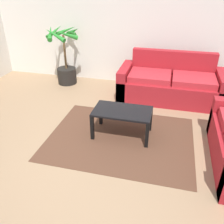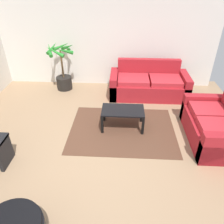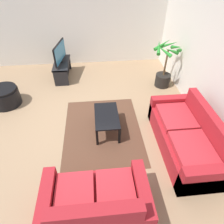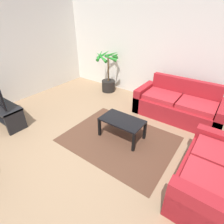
% 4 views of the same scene
% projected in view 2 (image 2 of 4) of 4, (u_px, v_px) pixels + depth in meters
% --- Properties ---
extents(ground_plane, '(6.60, 6.60, 0.00)m').
position_uv_depth(ground_plane, '(96.00, 150.00, 4.06)').
color(ground_plane, '#937556').
extents(wall_back, '(6.00, 0.06, 2.70)m').
position_uv_depth(wall_back, '(107.00, 38.00, 5.87)').
color(wall_back, silver).
rests_on(wall_back, ground).
extents(couch_main, '(2.03, 0.90, 0.90)m').
position_uv_depth(couch_main, '(148.00, 85.00, 5.77)').
color(couch_main, maroon).
rests_on(couch_main, ground).
extents(couch_loveseat, '(0.90, 1.54, 0.90)m').
position_uv_depth(couch_loveseat, '(215.00, 126.00, 4.20)').
color(couch_loveseat, maroon).
rests_on(couch_loveseat, ground).
extents(coffee_table, '(0.88, 0.51, 0.44)m').
position_uv_depth(coffee_table, '(123.00, 112.00, 4.49)').
color(coffee_table, black).
rests_on(coffee_table, ground).
extents(area_rug, '(2.20, 1.70, 0.01)m').
position_uv_depth(area_rug, '(122.00, 129.00, 4.60)').
color(area_rug, '#513323').
rests_on(area_rug, ground).
extents(potted_palm, '(0.77, 0.77, 1.29)m').
position_uv_depth(potted_palm, '(63.00, 72.00, 6.00)').
color(potted_palm, black).
rests_on(potted_palm, ground).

